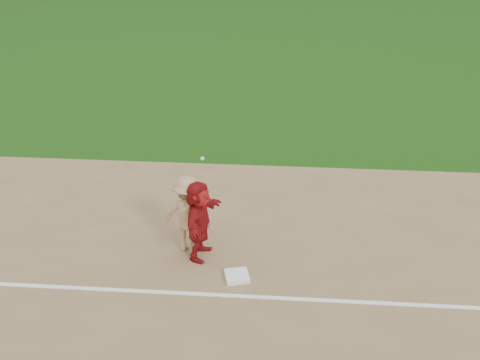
{
  "coord_description": "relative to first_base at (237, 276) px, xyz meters",
  "views": [
    {
      "loc": [
        0.92,
        -9.84,
        6.96
      ],
      "look_at": [
        0.0,
        1.5,
        1.3
      ],
      "focal_mm": 45.0,
      "sensor_mm": 36.0,
      "label": 1
    }
  ],
  "objects": [
    {
      "name": "ground",
      "position": [
        -0.08,
        0.24,
        -0.07
      ],
      "size": [
        160.0,
        160.0,
        0.0
      ],
      "primitive_type": "plane",
      "color": "#18440D",
      "rests_on": "ground"
    },
    {
      "name": "first_base_play",
      "position": [
        -1.07,
        0.94,
        0.8
      ],
      "size": [
        1.24,
        0.97,
        2.34
      ],
      "color": "#9B9B9D",
      "rests_on": "infield_dirt"
    },
    {
      "name": "base_runner",
      "position": [
        -0.82,
        0.74,
        0.8
      ],
      "size": [
        0.77,
        1.64,
        1.7
      ],
      "primitive_type": "imported",
      "rotation": [
        0.0,
        0.0,
        1.39
      ],
      "color": "maroon",
      "rests_on": "infield_dirt"
    },
    {
      "name": "foul_line",
      "position": [
        -0.08,
        -0.56,
        -0.05
      ],
      "size": [
        60.0,
        0.1,
        0.01
      ],
      "primitive_type": "cube",
      "color": "white",
      "rests_on": "infield_dirt"
    },
    {
      "name": "first_base",
      "position": [
        0.0,
        0.0,
        0.0
      ],
      "size": [
        0.54,
        0.54,
        0.1
      ],
      "primitive_type": "cube",
      "rotation": [
        0.0,
        0.0,
        0.25
      ],
      "color": "white",
      "rests_on": "infield_dirt"
    }
  ]
}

